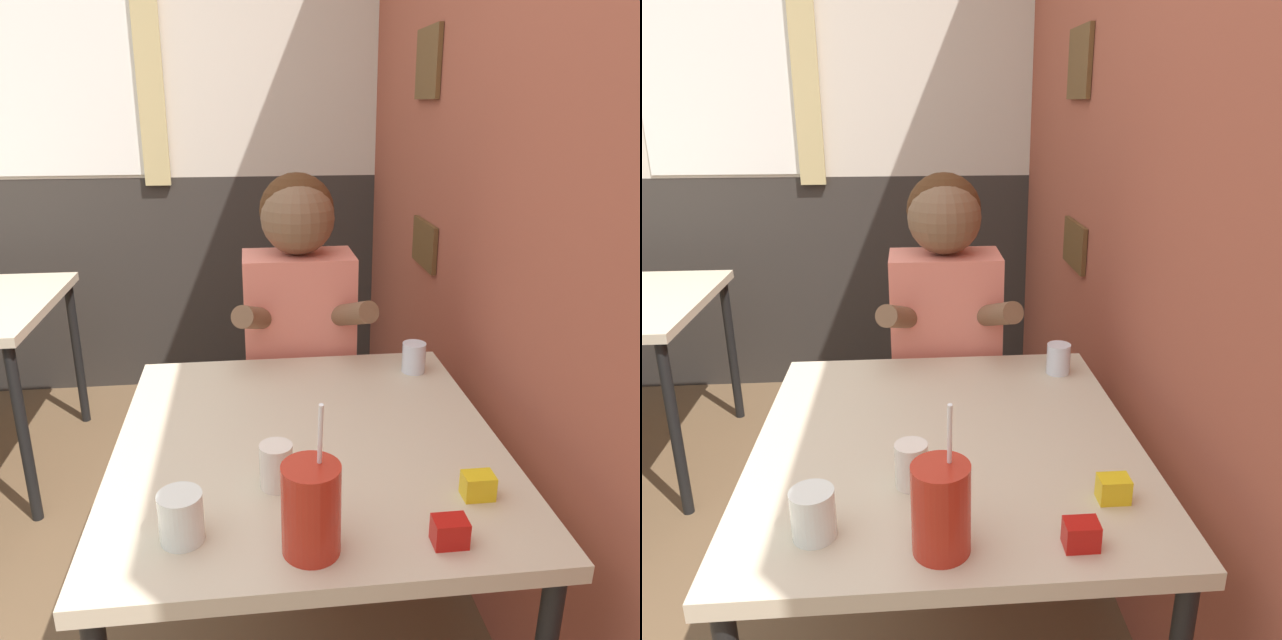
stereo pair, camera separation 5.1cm
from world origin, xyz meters
The scene contains 10 objects.
brick_wall_right centered at (1.31, 1.14, 1.35)m, with size 0.08×4.28×2.70m.
back_wall centered at (-0.01, 2.30, 1.36)m, with size 5.57×0.09×2.70m.
main_table centered at (0.75, 0.36, 0.66)m, with size 0.86×0.94×0.73m.
person_seated centered at (0.78, 0.96, 0.68)m, with size 0.42×0.42×1.25m.
cocktail_pitcher centered at (0.72, -0.02, 0.81)m, with size 0.10×0.10×0.28m.
glass_near_pitcher centered at (1.09, 0.69, 0.77)m, with size 0.07×0.07×0.09m.
glass_center centered at (0.50, 0.03, 0.77)m, with size 0.08×0.08×0.09m.
glass_far_side centered at (0.67, 0.17, 0.77)m, with size 0.07×0.07×0.09m.
condiment_ketchup centered at (0.96, -0.03, 0.75)m, with size 0.06×0.04×0.05m.
condiment_mustard centered at (1.06, 0.09, 0.75)m, with size 0.06×0.04×0.05m.
Camera 2 is at (0.69, -0.90, 1.45)m, focal length 35.00 mm.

